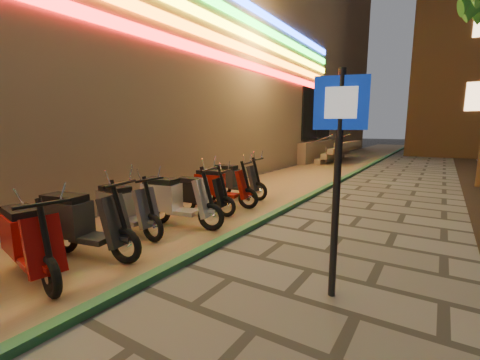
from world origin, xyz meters
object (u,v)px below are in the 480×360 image
Objects in this scene: pedestrian_sign at (338,154)px; scooter_9 at (219,186)px; scooter_6 at (124,208)px; scooter_7 at (173,200)px; scooter_5 at (80,222)px; scooter_8 at (198,194)px; scooter_4 at (28,240)px; scooter_10 at (233,180)px.

scooter_9 is at bearing 126.62° from pedestrian_sign.
scooter_6 is 0.99m from scooter_7.
pedestrian_sign is 1.55× the size of scooter_9.
scooter_8 is (-0.08, 3.03, -0.08)m from scooter_5.
scooter_9 is at bearing 87.61° from scooter_6.
scooter_5 is 3.03m from scooter_8.
scooter_4 is 5.81m from scooter_10.
scooter_4 is 3.85m from scooter_8.
scooter_4 is 1.00× the size of scooter_10.
pedestrian_sign is 1.47× the size of scooter_5.
pedestrian_sign is at bearing -46.09° from scooter_10.
scooter_5 is 3.92m from scooter_9.
scooter_5 reaches higher than scooter_4.
scooter_10 reaches higher than scooter_6.
scooter_4 is at bearing -94.69° from scooter_5.
pedestrian_sign reaches higher than scooter_9.
scooter_7 is (-3.67, 1.05, -1.20)m from pedestrian_sign.
scooter_4 is at bearing -97.24° from scooter_9.
scooter_5 is at bearing -97.03° from scooter_8.
scooter_10 is at bearing 88.83° from scooter_8.
scooter_7 is 1.95m from scooter_9.
pedestrian_sign is 1.60× the size of scooter_6.
scooter_9 is at bearing 85.51° from scooter_7.
scooter_7 reaches higher than scooter_4.
scooter_8 is 1.96m from scooter_10.
scooter_4 is 0.95× the size of scooter_5.
pedestrian_sign is 4.01m from scooter_7.
scooter_9 is at bearing 79.43° from scooter_5.
scooter_5 reaches higher than scooter_6.
scooter_8 is at bearing -84.37° from scooter_10.
scooter_6 is at bearing -127.95° from scooter_7.
scooter_4 is 1.96m from scooter_6.
scooter_8 is 0.91× the size of scooter_9.
scooter_4 is 1.00× the size of scooter_9.
scooter_4 is at bearing -101.40° from scooter_7.
scooter_8 is at bearing 85.14° from scooter_6.
scooter_10 is (-0.00, 3.87, 0.01)m from scooter_6.
scooter_8 is at bearing 135.70° from pedestrian_sign.
scooter_5 is at bearing -98.26° from scooter_9.
scooter_10 is at bearing 104.35° from scooter_4.
pedestrian_sign reaches higher than scooter_6.
scooter_9 reaches higher than scooter_8.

